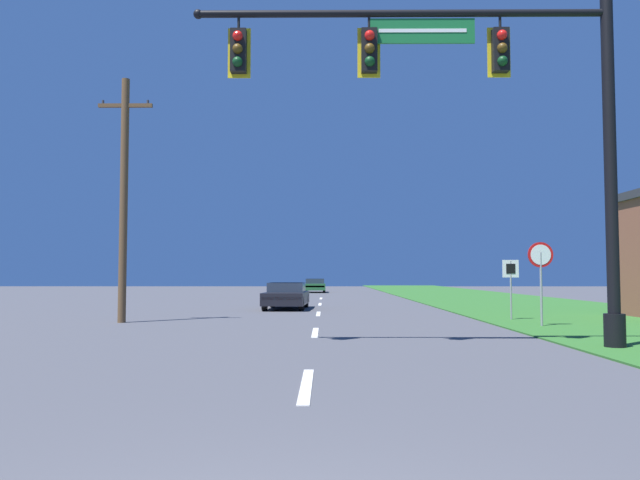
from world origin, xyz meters
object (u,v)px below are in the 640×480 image
at_px(far_car, 315,285).
at_px(stop_sign, 541,265).
at_px(car_ahead, 286,296).
at_px(signal_mast, 496,112).
at_px(utility_pole_near, 124,195).
at_px(route_sign_post, 511,276).

bearing_deg(far_car, stop_sign, -78.51).
bearing_deg(car_ahead, signal_mast, -70.25).
relative_size(stop_sign, utility_pole_near, 0.31).
bearing_deg(stop_sign, route_sign_post, 92.49).
height_order(car_ahead, far_car, same).
xyz_separation_m(far_car, route_sign_post, (7.24, -33.53, 0.92)).
bearing_deg(stop_sign, utility_pole_near, 172.79).
relative_size(signal_mast, utility_pole_near, 1.14).
bearing_deg(stop_sign, signal_mast, -117.12).
bearing_deg(signal_mast, far_car, 96.26).
xyz_separation_m(signal_mast, utility_pole_near, (-10.34, 7.10, -0.89)).
distance_m(signal_mast, stop_sign, 6.91).
height_order(signal_mast, utility_pole_near, signal_mast).
height_order(route_sign_post, utility_pole_near, utility_pole_near).
bearing_deg(utility_pole_near, stop_sign, -7.21).
distance_m(car_ahead, utility_pole_near, 10.11).
height_order(far_car, utility_pole_near, utility_pole_near).
xyz_separation_m(stop_sign, route_sign_post, (-0.12, 2.66, -0.34)).
xyz_separation_m(signal_mast, stop_sign, (2.79, 5.44, -3.22)).
distance_m(signal_mast, far_car, 42.11).
bearing_deg(car_ahead, stop_sign, -49.78).
distance_m(car_ahead, stop_sign, 12.82).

